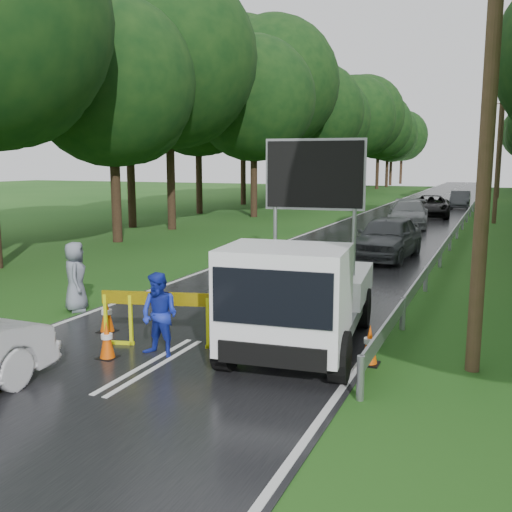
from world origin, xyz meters
The scene contains 19 objects.
ground centered at (0.00, 0.00, 0.00)m, with size 160.00×160.00×0.00m, color #184513.
road centered at (0.00, 30.00, 0.01)m, with size 7.00×140.00×0.02m, color black.
guardrail centered at (3.70, 29.67, 0.55)m, with size 0.12×60.06×0.70m.
utility_pole_near centered at (5.20, 2.00, 5.06)m, with size 1.40×0.24×10.00m.
utility_pole_mid centered at (5.20, 28.00, 5.06)m, with size 1.40×0.24×10.00m.
utility_pole_far centered at (5.20, 54.00, 5.06)m, with size 1.40×0.24×10.00m.
work_truck centered at (2.10, 1.85, 1.08)m, with size 2.73×5.20×3.98m.
barrier centered at (-0.27, 1.00, 0.83)m, with size 2.58×0.76×1.10m.
officer centered at (0.24, 5.00, 0.83)m, with size 0.60×0.40×1.65m, color #EBF40D.
civilian centered at (-0.15, 0.50, 0.79)m, with size 0.77×0.60×1.58m, color #1A2DAE.
bystander_right centered at (-3.80, 2.50, 0.84)m, with size 0.82×0.54×1.69m, color slate.
queue_car_first centered at (1.69, 13.10, 0.80)m, with size 1.89×4.69×1.60m, color #43474C.
queue_car_second centered at (0.84, 24.19, 0.73)m, with size 2.05×5.05×1.47m, color gray.
queue_car_third centered at (1.31, 30.63, 0.71)m, with size 2.36×5.12×1.42m, color black.
queue_car_fourth centered at (2.60, 38.96, 0.67)m, with size 1.42×4.07×1.34m, color #3B3E42.
cone_center centered at (-0.97, 0.00, 0.35)m, with size 0.34×0.34×0.71m.
cone_far centered at (0.45, 2.50, 0.31)m, with size 0.30×0.30×0.64m.
cone_left_mid centered at (-2.00, 1.33, 0.36)m, with size 0.35×0.35×0.75m.
cone_right centered at (3.50, 1.59, 0.35)m, with size 0.35×0.35×0.73m.
Camera 1 is at (5.46, -8.11, 3.56)m, focal length 40.00 mm.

